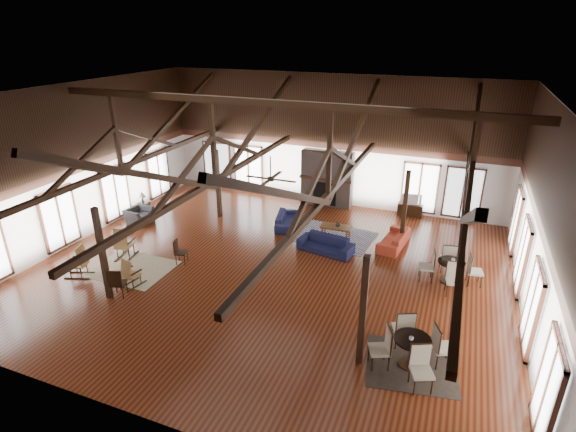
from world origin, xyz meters
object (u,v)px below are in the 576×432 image
at_px(tv_console, 410,210).
at_px(cafe_table_far, 451,268).
at_px(armchair, 139,216).
at_px(sofa_orange, 394,239).
at_px(coffee_table, 336,227).
at_px(sofa_navy_left, 286,220).
at_px(cafe_table_near, 412,347).
at_px(sofa_navy_front, 326,244).

bearing_deg(tv_console, cafe_table_far, -69.60).
bearing_deg(armchair, sofa_orange, -75.40).
distance_m(sofa_orange, armchair, 10.77).
bearing_deg(coffee_table, sofa_navy_left, 171.32).
distance_m(cafe_table_far, tv_console, 5.72).
relative_size(sofa_navy_left, armchair, 1.85).
relative_size(sofa_orange, tv_console, 1.89).
bearing_deg(tv_console, coffee_table, -126.46).
distance_m(sofa_navy_left, cafe_table_near, 9.11).
bearing_deg(cafe_table_near, sofa_orange, 102.78).
height_order(armchair, cafe_table_far, cafe_table_far).
bearing_deg(sofa_navy_left, armchair, 94.44).
relative_size(sofa_navy_front, cafe_table_far, 1.01).
height_order(cafe_table_near, tv_console, cafe_table_near).
height_order(sofa_orange, armchair, armchair).
height_order(coffee_table, cafe_table_far, cafe_table_far).
height_order(sofa_orange, tv_console, sofa_orange).
height_order(coffee_table, armchair, armchair).
bearing_deg(sofa_navy_left, cafe_table_near, -152.31).
xyz_separation_m(sofa_navy_front, tv_console, (2.50, 4.78, -0.03)).
xyz_separation_m(cafe_table_near, cafe_table_far, (0.69, 4.56, -0.03)).
height_order(sofa_orange, cafe_table_far, cafe_table_far).
bearing_deg(sofa_orange, armchair, -73.23).
height_order(sofa_navy_front, tv_console, sofa_navy_front).
bearing_deg(cafe_table_far, armchair, 179.08).
xyz_separation_m(sofa_orange, cafe_table_far, (2.18, -2.01, 0.23)).
xyz_separation_m(sofa_navy_left, tv_console, (4.76, 3.12, -0.01)).
height_order(armchair, cafe_table_near, cafe_table_near).
distance_m(sofa_navy_front, sofa_navy_left, 2.81).
bearing_deg(cafe_table_near, sofa_navy_left, 131.78).
distance_m(sofa_navy_front, cafe_table_far, 4.53).
bearing_deg(tv_console, sofa_navy_left, -146.76).
relative_size(sofa_navy_front, sofa_navy_left, 1.10).
bearing_deg(cafe_table_near, cafe_table_far, 81.44).
relative_size(coffee_table, cafe_table_near, 0.57).
relative_size(sofa_navy_left, cafe_table_near, 0.88).
height_order(sofa_navy_left, sofa_orange, sofa_orange).
distance_m(sofa_orange, cafe_table_far, 2.97).
xyz_separation_m(armchair, cafe_table_far, (12.80, -0.21, 0.20)).
xyz_separation_m(coffee_table, cafe_table_near, (3.80, -6.53, 0.15)).
bearing_deg(tv_console, sofa_orange, -93.17).
xyz_separation_m(sofa_orange, armchair, (-10.62, -1.80, 0.03)).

